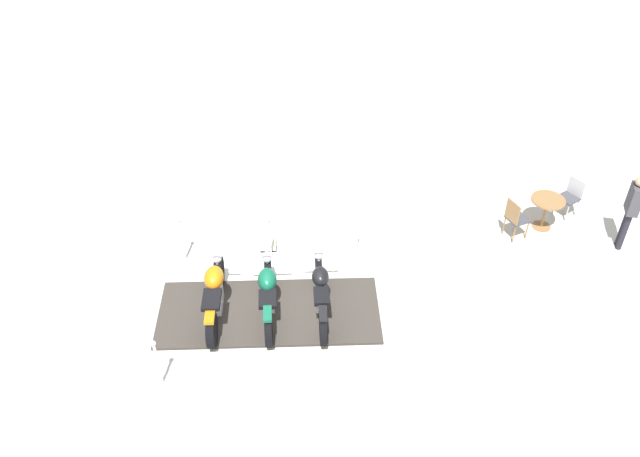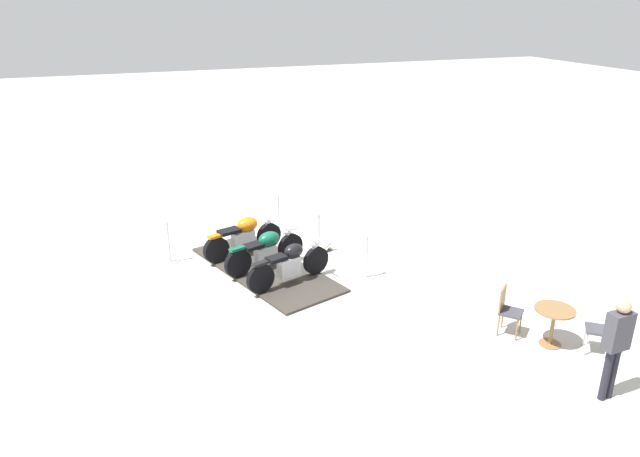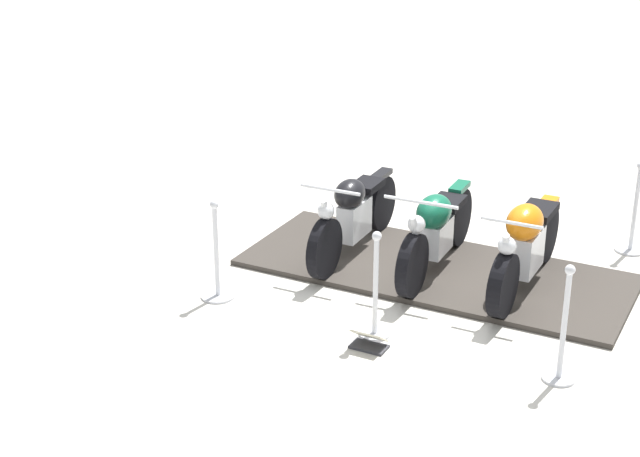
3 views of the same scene
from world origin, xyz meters
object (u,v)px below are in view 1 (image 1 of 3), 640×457
object	(u,v)px
stanchion_right_rear	(183,245)
cafe_table	(547,206)
motorcycle_copper	(215,293)
cafe_chair_across_table	(571,195)
stanchion_left_rear	(160,371)
stanchion_right_front	(356,244)
bystander_person	(632,206)
cafe_chair_near_table	(515,217)
motorcycle_forest	(268,292)
info_placard	(268,248)
stanchion_right_mid	(270,244)
motorcycle_black	(321,291)

from	to	relation	value
stanchion_right_rear	cafe_table	xyz separation A→B (m)	(3.05, -7.07, 0.17)
motorcycle_copper	cafe_chair_across_table	size ratio (longest dim) A/B	2.33
stanchion_left_rear	stanchion_right_front	world-z (taller)	stanchion_left_rear
motorcycle_copper	bystander_person	bearing A→B (deg)	-78.49
cafe_chair_near_table	motorcycle_copper	bearing A→B (deg)	175.57
motorcycle_forest	info_placard	size ratio (longest dim) A/B	5.35
stanchion_left_rear	cafe_chair_across_table	size ratio (longest dim) A/B	1.20
motorcycle_forest	stanchion_right_mid	world-z (taller)	stanchion_right_mid
cafe_table	cafe_chair_across_table	world-z (taller)	cafe_chair_across_table
motorcycle_forest	cafe_table	distance (m)	6.36
motorcycle_copper	stanchion_right_mid	world-z (taller)	stanchion_right_mid
stanchion_right_rear	cafe_table	world-z (taller)	stanchion_right_rear
motorcycle_copper	stanchion_right_rear	xyz separation A→B (m)	(1.25, 1.21, -0.16)
motorcycle_black	stanchion_right_front	distance (m)	1.75
stanchion_right_mid	info_placard	world-z (taller)	stanchion_right_mid
motorcycle_forest	cafe_chair_near_table	world-z (taller)	motorcycle_forest
stanchion_right_front	cafe_chair_across_table	xyz separation A→B (m)	(2.64, -4.23, 0.20)
cafe_chair_near_table	cafe_chair_across_table	bearing A→B (deg)	5.09
stanchion_right_front	stanchion_right_mid	distance (m)	1.76
stanchion_right_mid	bystander_person	xyz separation A→B (m)	(2.28, -6.96, 0.70)
motorcycle_black	stanchion_right_mid	bearing A→B (deg)	31.13
cafe_chair_across_table	bystander_person	bearing A→B (deg)	89.37
cafe_chair_near_table	cafe_chair_across_table	size ratio (longest dim) A/B	1.07
cafe_chair_across_table	stanchion_right_rear	bearing A→B (deg)	-24.53
motorcycle_black	stanchion_left_rear	bearing A→B (deg)	119.55
motorcycle_copper	cafe_table	size ratio (longest dim) A/B	2.79
bystander_person	stanchion_right_front	bearing A→B (deg)	15.93
motorcycle_black	motorcycle_forest	size ratio (longest dim) A/B	1.01
stanchion_right_mid	cafe_chair_near_table	world-z (taller)	stanchion_right_mid
stanchion_right_front	cafe_chair_across_table	bearing A→B (deg)	-58.04
cafe_chair_across_table	cafe_table	bearing A→B (deg)	-0.00
stanchion_right_rear	stanchion_right_front	bearing A→B (deg)	-72.82
stanchion_left_rear	stanchion_right_front	distance (m)	4.73
motorcycle_forest	cafe_table	size ratio (longest dim) A/B	2.77
stanchion_right_front	stanchion_right_rear	bearing A→B (deg)	107.18
stanchion_right_mid	stanchion_right_rear	bearing A→B (deg)	107.18
stanchion_right_mid	bystander_person	size ratio (longest dim) A/B	0.60
motorcycle_black	cafe_chair_near_table	distance (m)	4.64
stanchion_right_mid	cafe_chair_across_table	size ratio (longest dim) A/B	1.20
cafe_chair_across_table	bystander_person	xyz separation A→B (m)	(-0.88, -1.04, 0.55)
cafe_table	info_placard	bearing A→B (deg)	112.62
stanchion_left_rear	cafe_chair_across_table	xyz separation A→B (m)	(6.70, -6.66, 0.18)
motorcycle_black	motorcycle_forest	xyz separation A→B (m)	(-0.29, 0.93, 0.01)
cafe_table	cafe_chair_near_table	distance (m)	0.83
motorcycle_copper	stanchion_right_front	xyz separation A→B (m)	(2.29, -2.15, -0.22)
stanchion_right_front	cafe_chair_near_table	xyz separation A→B (m)	(1.48, -3.08, 0.22)
stanchion_right_rear	cafe_chair_near_table	bearing A→B (deg)	-68.67
stanchion_right_rear	cafe_chair_near_table	world-z (taller)	stanchion_right_rear
stanchion_right_mid	motorcycle_black	bearing A→B (deg)	-130.68
info_placard	cafe_table	xyz separation A→B (m)	(2.30, -5.52, 0.50)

